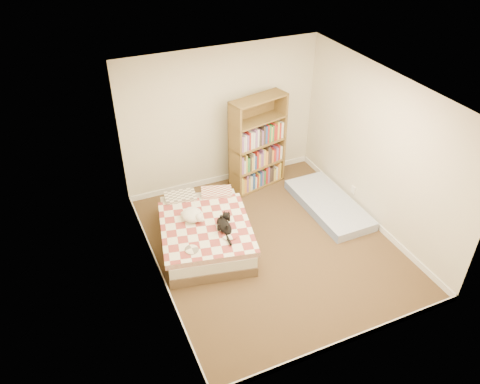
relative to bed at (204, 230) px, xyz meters
name	(u,v)px	position (x,y,z in m)	size (l,w,h in m)	color
room	(275,180)	(0.91, -0.49, 0.98)	(3.51, 4.01, 2.51)	#45301D
bed	(204,230)	(0.00, 0.00, 0.00)	(1.58, 2.00, 0.48)	brown
bookshelf	(257,155)	(1.41, 1.14, 0.39)	(1.10, 0.57, 1.70)	brown
floor_mattress	(328,204)	(2.22, -0.03, -0.14)	(0.77, 1.70, 0.15)	#7084BA
black_cat	(224,224)	(0.19, -0.31, 0.28)	(0.35, 0.67, 0.15)	black
white_dog	(193,215)	(-0.14, 0.06, 0.29)	(0.39, 0.42, 0.17)	white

